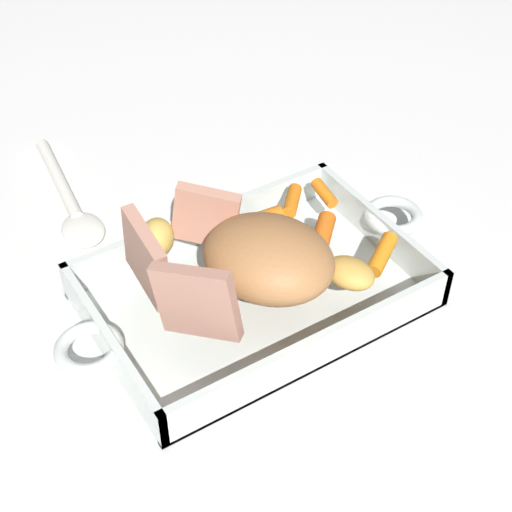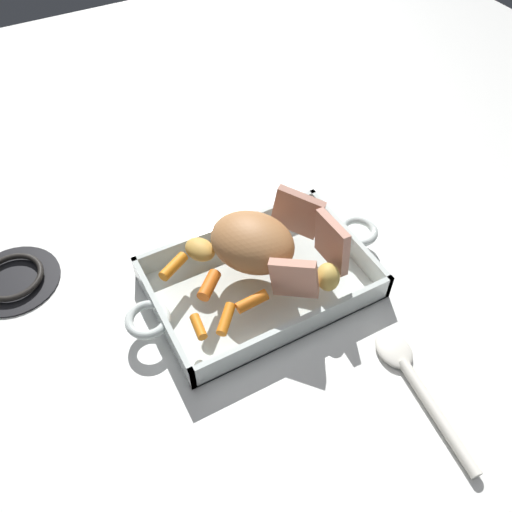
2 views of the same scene
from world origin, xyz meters
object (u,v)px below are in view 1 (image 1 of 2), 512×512
roasting_dish (255,290)px  roast_slice_thick (145,258)px  baby_carrot_southeast (262,219)px  potato_golden_small (157,237)px  baby_carrot_southwest (324,233)px  baby_carrot_long (324,193)px  baby_carrot_center_left (382,254)px  roast_slice_outer (206,216)px  potato_halved (350,273)px  roast_slice_thin (197,302)px  serving_spoon (71,204)px  pork_roast (267,259)px  baby_carrot_center_right (292,201)px

roasting_dish → roast_slice_thick: (-0.11, 0.04, 0.08)m
baby_carrot_southeast → potato_golden_small: potato_golden_small is taller
baby_carrot_southwest → baby_carrot_long: 0.08m
roast_slice_thick → baby_carrot_center_left: roast_slice_thick is taller
baby_carrot_southeast → potato_golden_small: 0.13m
baby_carrot_long → potato_golden_small: (-0.22, 0.02, 0.01)m
roast_slice_outer → roasting_dish: bearing=-72.7°
potato_halved → roast_slice_thick: bearing=149.5°
roast_slice_thin → serving_spoon: bearing=93.1°
roast_slice_thick → serving_spoon: 0.25m
roast_slice_thin → roast_slice_thick: (-0.01, 0.08, -0.00)m
pork_roast → baby_carrot_center_left: 0.14m
roast_slice_thick → potato_halved: size_ratio=1.47×
roasting_dish → potato_halved: bearing=-44.1°
baby_carrot_long → baby_carrot_southwest: bearing=-126.2°
roasting_dish → baby_carrot_southeast: baby_carrot_southeast is taller
roasting_dish → baby_carrot_southwest: baby_carrot_southwest is taller
roasting_dish → potato_golden_small: 0.13m
baby_carrot_long → baby_carrot_center_right: bearing=169.7°
roast_slice_thick → baby_carrot_southeast: roast_slice_thick is taller
roasting_dish → roast_slice_outer: size_ratio=6.52×
baby_carrot_southeast → baby_carrot_center_right: baby_carrot_southeast is taller
baby_carrot_southeast → baby_carrot_long: bearing=1.4°
potato_golden_small → potato_halved: potato_golden_small is taller
roast_slice_outer → baby_carrot_southwest: size_ratio=1.38×
baby_carrot_southeast → baby_carrot_center_left: size_ratio=0.90×
roasting_dish → baby_carrot_southeast: size_ratio=9.16×
pork_roast → baby_carrot_long: pork_roast is taller
roasting_dish → roast_slice_thick: 0.14m
roast_slice_outer → baby_carrot_center_left: (0.15, -0.13, -0.03)m
roast_slice_thin → potato_golden_small: (0.02, 0.13, -0.02)m
pork_roast → baby_carrot_southeast: size_ratio=2.81×
baby_carrot_center_right → potato_golden_small: potato_golden_small is taller
roast_slice_outer → baby_carrot_southeast: bearing=-8.0°
baby_carrot_southwest → serving_spoon: size_ratio=0.21×
roast_slice_outer → baby_carrot_southwest: 0.14m
baby_carrot_southwest → baby_carrot_southeast: bearing=126.5°
baby_carrot_long → potato_golden_small: bearing=174.6°
pork_roast → baby_carrot_center_left: pork_roast is taller
baby_carrot_center_right → serving_spoon: 0.29m
baby_carrot_long → potato_golden_small: potato_golden_small is taller
roast_slice_thick → potato_golden_small: size_ratio=1.76×
baby_carrot_southwest → serving_spoon: 0.34m
roast_slice_outer → roast_slice_thick: 0.10m
roast_slice_thick → baby_carrot_center_right: bearing=8.8°
roast_slice_thin → potato_halved: bearing=-8.4°
baby_carrot_center_right → baby_carrot_long: size_ratio=1.22×
roast_slice_outer → baby_carrot_long: (0.16, -0.01, -0.03)m
roast_slice_outer → baby_carrot_center_left: bearing=-41.8°
roast_slice_outer → roast_slice_thin: (-0.08, -0.12, 0.01)m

